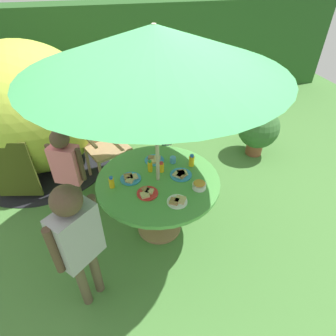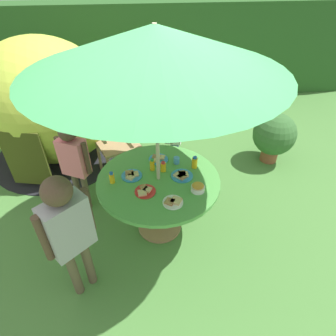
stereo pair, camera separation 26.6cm
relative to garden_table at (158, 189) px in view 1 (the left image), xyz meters
name	(u,v)px [view 1 (the left image)]	position (x,y,z in m)	size (l,w,h in m)	color
ground_plane	(159,228)	(0.00, 0.00, -0.60)	(10.00, 10.00, 0.02)	#477A38
hedge_backdrop	(116,53)	(0.00, 3.79, 0.30)	(9.00, 0.70, 1.78)	#285623
garden_table	(158,189)	(0.00, 0.00, 0.00)	(1.22, 1.22, 0.71)	#93704C
patio_umbrella	(154,49)	(0.00, 0.00, 1.34)	(2.04, 2.04, 2.10)	#B7AD8C
wooden_chair	(103,138)	(-0.47, 1.14, 0.00)	(0.63, 0.60, 1.05)	tan
dome_tent	(28,110)	(-1.37, 1.63, 0.26)	(2.28, 2.28, 1.70)	#B2C63F
potted_plant	(258,129)	(1.74, 1.10, -0.16)	(0.60, 0.60, 0.74)	brown
child_in_white_shirt	(165,119)	(0.29, 0.91, 0.28)	(0.29, 0.44, 1.35)	navy
child_in_pink_shirt	(67,164)	(-0.88, 0.45, 0.14)	(0.35, 0.28, 1.13)	brown
child_in_grey_shirt	(77,236)	(-0.75, -0.63, 0.24)	(0.38, 0.36, 1.29)	brown
snack_bowl	(199,185)	(0.35, -0.22, 0.16)	(0.13, 0.13, 0.08)	white
plate_mid_right	(181,174)	(0.23, 0.00, 0.14)	(0.22, 0.22, 0.03)	#338CD8
plate_center_back	(177,201)	(0.10, -0.35, 0.14)	(0.19, 0.19, 0.03)	white
plate_back_edge	(147,193)	(-0.14, -0.18, 0.13)	(0.20, 0.20, 0.03)	red
plate_front_edge	(131,178)	(-0.26, 0.07, 0.14)	(0.20, 0.20, 0.03)	#338CD8
plate_center_front	(154,160)	(0.03, 0.31, 0.13)	(0.21, 0.21, 0.03)	#338CD8
juice_bottle_near_left	(112,182)	(-0.45, -0.01, 0.18)	(0.05, 0.05, 0.12)	yellow
juice_bottle_near_right	(161,167)	(0.06, 0.12, 0.17)	(0.06, 0.06, 0.11)	yellow
juice_bottle_far_left	(192,161)	(0.39, 0.14, 0.18)	(0.06, 0.06, 0.13)	yellow
juice_bottle_far_right	(150,166)	(-0.05, 0.15, 0.18)	(0.05, 0.05, 0.13)	yellow
cup_near	(173,160)	(0.21, 0.23, 0.16)	(0.06, 0.06, 0.07)	#4C99D8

